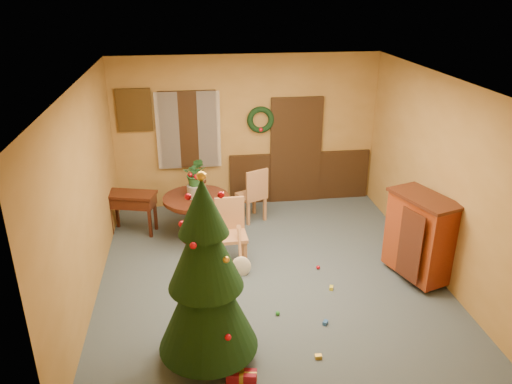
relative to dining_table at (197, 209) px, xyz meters
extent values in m
plane|color=#374450|center=(1.03, -1.35, -0.54)|extent=(5.50, 5.50, 0.00)
plane|color=silver|center=(1.03, -1.35, 2.36)|extent=(5.50, 5.50, 0.00)
plane|color=olive|center=(1.03, 1.40, 0.91)|extent=(5.00, 0.00, 5.00)
plane|color=olive|center=(1.03, -4.10, 0.91)|extent=(5.00, 0.00, 5.00)
plane|color=olive|center=(-1.47, -1.35, 0.91)|extent=(0.00, 5.50, 5.50)
plane|color=olive|center=(3.53, -1.35, 0.91)|extent=(0.00, 5.50, 5.50)
cube|color=black|center=(2.08, 1.36, -0.04)|extent=(2.80, 0.06, 1.00)
cube|color=black|center=(1.98, 1.35, 0.51)|extent=(1.00, 0.08, 2.10)
cube|color=white|center=(1.98, 1.38, 0.46)|extent=(0.80, 0.03, 1.90)
cube|color=black|center=(-0.07, 1.35, 1.01)|extent=(1.05, 0.08, 1.45)
cube|color=white|center=(-0.07, 1.38, 1.01)|extent=(0.88, 0.03, 1.25)
cube|color=white|center=(-0.45, 1.30, 1.01)|extent=(0.42, 0.02, 1.45)
cube|color=white|center=(0.31, 1.30, 1.01)|extent=(0.42, 0.02, 1.45)
torus|color=black|center=(1.28, 1.32, 1.16)|extent=(0.51, 0.11, 0.51)
cube|color=#4C3819|center=(-1.02, 1.36, 1.41)|extent=(0.62, 0.05, 0.78)
cube|color=gray|center=(-1.02, 1.39, 1.41)|extent=(0.48, 0.02, 0.62)
cylinder|color=black|center=(0.00, 0.00, 0.20)|extent=(1.12, 1.12, 0.06)
cylinder|color=black|center=(0.00, 0.00, 0.14)|extent=(1.00, 1.00, 0.04)
cylinder|color=black|center=(0.00, 0.00, -0.16)|extent=(0.18, 0.18, 0.62)
cylinder|color=black|center=(0.00, 0.00, -0.49)|extent=(0.60, 0.60, 0.10)
cylinder|color=slate|center=(0.00, 0.00, 0.34)|extent=(0.29, 0.29, 0.21)
imported|color=#1E4C23|center=(0.00, 0.00, 0.64)|extent=(0.36, 0.32, 0.40)
cube|color=#A16740|center=(0.51, -0.95, -0.05)|extent=(0.47, 0.47, 0.05)
cube|color=#A16740|center=(0.50, -0.74, 0.24)|extent=(0.46, 0.06, 0.54)
cube|color=#A16740|center=(0.68, -0.76, -0.30)|extent=(0.05, 0.05, 0.47)
cube|color=#A16740|center=(0.32, -0.77, -0.30)|extent=(0.05, 0.05, 0.47)
cube|color=#A16740|center=(0.70, -1.12, -0.30)|extent=(0.05, 0.05, 0.47)
cube|color=#A16740|center=(0.33, -1.14, -0.30)|extent=(0.05, 0.05, 0.47)
cube|color=#A16740|center=(1.01, 0.60, -0.06)|extent=(0.59, 0.59, 0.05)
cube|color=#A16740|center=(1.09, 0.42, 0.23)|extent=(0.42, 0.23, 0.53)
cube|color=#A16740|center=(0.92, 0.36, -0.31)|extent=(0.06, 0.06, 0.46)
cube|color=#A16740|center=(1.25, 0.52, -0.31)|extent=(0.06, 0.06, 0.46)
cube|color=#A16740|center=(0.77, 0.69, -0.31)|extent=(0.06, 0.06, 0.46)
cube|color=#A16740|center=(1.09, 0.84, -0.31)|extent=(0.06, 0.06, 0.46)
cylinder|color=black|center=(0.04, 0.66, -0.15)|extent=(0.10, 0.10, 0.78)
cylinder|color=black|center=(0.04, 0.66, 0.25)|extent=(0.31, 0.31, 0.03)
imported|color=#19471E|center=(0.04, 0.66, 0.48)|extent=(0.28, 0.26, 0.43)
cylinder|color=#382111|center=(0.05, -3.04, -0.41)|extent=(0.15, 0.15, 0.25)
cone|color=black|center=(0.05, -3.04, 0.35)|extent=(1.14, 1.14, 1.35)
cone|color=black|center=(0.05, -3.04, 0.97)|extent=(0.83, 0.83, 0.99)
cone|color=black|center=(0.05, -3.04, 1.43)|extent=(0.54, 0.54, 0.62)
sphere|color=gold|center=(0.05, -3.04, 1.77)|extent=(0.10, 0.10, 0.10)
cube|color=black|center=(-1.11, 0.37, 0.18)|extent=(0.92, 0.62, 0.05)
cube|color=black|center=(-1.11, 0.37, 0.05)|extent=(0.86, 0.57, 0.18)
cube|color=black|center=(-1.46, 0.37, -0.19)|extent=(0.13, 0.30, 0.69)
cube|color=black|center=(-0.76, 0.37, -0.19)|extent=(0.13, 0.30, 0.69)
cube|color=#5B140A|center=(3.18, -1.69, 0.14)|extent=(0.76, 1.07, 1.20)
cube|color=black|center=(3.18, -1.69, 0.75)|extent=(0.84, 1.14, 0.05)
cylinder|color=black|center=(3.18, -2.09, -0.49)|extent=(0.07, 0.07, 0.09)
cylinder|color=black|center=(3.18, -1.28, -0.49)|extent=(0.07, 0.07, 0.09)
cube|color=brown|center=(-0.05, -2.91, -0.46)|extent=(0.36, 0.35, 0.16)
cube|color=gold|center=(-0.05, -2.91, -0.46)|extent=(0.26, 0.20, 0.16)
cube|color=gold|center=(-0.05, -2.91, -0.46)|extent=(0.16, 0.20, 0.16)
cube|color=maroon|center=(0.41, -2.78, -0.43)|extent=(0.30, 0.30, 0.22)
cube|color=gold|center=(0.41, -2.78, -0.43)|extent=(0.20, 0.15, 0.22)
cube|color=gold|center=(0.41, -2.78, -0.43)|extent=(0.15, 0.20, 0.22)
cube|color=brown|center=(0.34, -1.34, -0.47)|extent=(0.31, 0.27, 0.14)
cube|color=gold|center=(0.34, -1.34, -0.47)|extent=(0.26, 0.12, 0.15)
cube|color=gold|center=(0.34, -1.34, -0.47)|extent=(0.10, 0.19, 0.15)
cube|color=maroon|center=(0.38, -3.44, -0.48)|extent=(0.35, 0.20, 0.12)
cube|color=gold|center=(0.38, -3.44, -0.48)|extent=(0.34, 0.09, 0.12)
cube|color=gold|center=(0.38, -3.44, -0.48)|extent=(0.07, 0.15, 0.12)
cube|color=#24529D|center=(1.56, -2.61, -0.51)|extent=(0.09, 0.09, 0.05)
sphere|color=#23812A|center=(0.99, -2.34, -0.51)|extent=(0.06, 0.06, 0.06)
cube|color=yellow|center=(1.85, -1.85, -0.51)|extent=(0.08, 0.09, 0.05)
sphere|color=red|center=(1.80, -1.29, -0.51)|extent=(0.06, 0.06, 0.06)
cube|color=gold|center=(1.31, -3.22, -0.51)|extent=(0.08, 0.05, 0.05)
camera|label=1|loc=(-0.04, -7.71, 3.56)|focal=35.00mm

